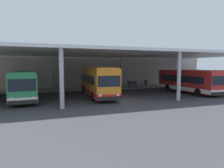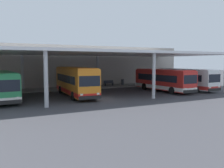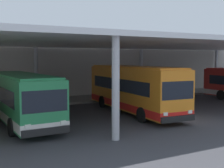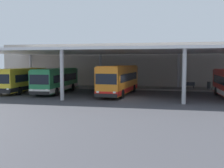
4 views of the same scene
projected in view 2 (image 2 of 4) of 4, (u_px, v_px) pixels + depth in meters
The scene contains 10 objects.
ground_plane at pixel (96, 99), 27.75m from camera, with size 200.00×200.00×0.00m, color #3D3D42.
platform_kerb at pixel (66, 88), 38.12m from camera, with size 42.00×4.50×0.18m, color gray.
station_building_facade at pixel (60, 66), 40.69m from camera, with size 48.00×1.60×7.06m, color #ADA399.
canopy_shelter at pixel (79, 54), 32.13m from camera, with size 40.00×17.00×5.55m.
bus_second_bay at pixel (1, 85), 26.68m from camera, with size 3.00×10.62×3.17m.
bus_middle_bay at pixel (75, 81), 30.25m from camera, with size 3.23×11.47×3.57m.
bus_far_bay at pixel (163, 80), 35.08m from camera, with size 2.86×10.57×3.17m.
bus_departing at pixel (185, 79), 37.03m from camera, with size 2.93×10.60×3.17m.
bench_waiting at pixel (109, 83), 41.59m from camera, with size 1.80×0.45×0.92m.
trash_bin at pixel (123, 82), 43.17m from camera, with size 0.52×0.52×0.98m.
Camera 2 is at (-11.10, -25.20, 4.22)m, focal length 39.05 mm.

